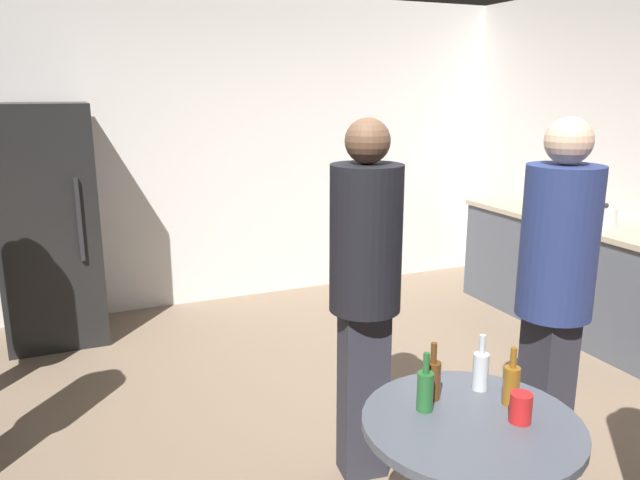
{
  "coord_description": "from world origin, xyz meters",
  "views": [
    {
      "loc": [
        -1.48,
        -2.75,
        1.9
      ],
      "look_at": [
        -0.11,
        0.46,
        1.04
      ],
      "focal_mm": 34.59,
      "sensor_mm": 36.0,
      "label": 1
    }
  ],
  "objects_px": {
    "foreground_table": "(470,446)",
    "beer_bottle_clear": "(481,370)",
    "beer_bottle_brown": "(433,378)",
    "person_in_navy_shirt": "(555,280)",
    "wine_bottle_on_counter": "(532,193)",
    "kettle": "(605,217)",
    "person_in_black_shirt": "(365,275)",
    "beer_bottle_green": "(425,390)",
    "beer_bottle_amber": "(511,384)",
    "plastic_cup_red": "(521,408)",
    "refrigerator": "(49,225)"
  },
  "relations": [
    {
      "from": "foreground_table",
      "to": "beer_bottle_clear",
      "type": "distance_m",
      "value": 0.32
    },
    {
      "from": "beer_bottle_brown",
      "to": "beer_bottle_clear",
      "type": "bearing_deg",
      "value": -2.62
    },
    {
      "from": "person_in_navy_shirt",
      "to": "beer_bottle_brown",
      "type": "bearing_deg",
      "value": 19.76
    },
    {
      "from": "beer_bottle_brown",
      "to": "person_in_navy_shirt",
      "type": "height_order",
      "value": "person_in_navy_shirt"
    },
    {
      "from": "wine_bottle_on_counter",
      "to": "person_in_navy_shirt",
      "type": "xyz_separation_m",
      "value": [
        -1.7,
        -2.06,
        0.03
      ]
    },
    {
      "from": "kettle",
      "to": "person_in_black_shirt",
      "type": "xyz_separation_m",
      "value": [
        -2.43,
        -0.82,
        0.07
      ]
    },
    {
      "from": "kettle",
      "to": "beer_bottle_green",
      "type": "xyz_separation_m",
      "value": [
        -2.54,
        -1.54,
        -0.15
      ]
    },
    {
      "from": "beer_bottle_amber",
      "to": "kettle",
      "type": "bearing_deg",
      "value": 36.21
    },
    {
      "from": "person_in_black_shirt",
      "to": "person_in_navy_shirt",
      "type": "bearing_deg",
      "value": 68.64
    },
    {
      "from": "wine_bottle_on_counter",
      "to": "person_in_black_shirt",
      "type": "bearing_deg",
      "value": -146.2
    },
    {
      "from": "wine_bottle_on_counter",
      "to": "foreground_table",
      "type": "height_order",
      "value": "wine_bottle_on_counter"
    },
    {
      "from": "kettle",
      "to": "plastic_cup_red",
      "type": "height_order",
      "value": "kettle"
    },
    {
      "from": "kettle",
      "to": "foreground_table",
      "type": "xyz_separation_m",
      "value": [
        -2.42,
        -1.66,
        -0.34
      ]
    },
    {
      "from": "beer_bottle_clear",
      "to": "person_in_navy_shirt",
      "type": "height_order",
      "value": "person_in_navy_shirt"
    },
    {
      "from": "refrigerator",
      "to": "beer_bottle_brown",
      "type": "bearing_deg",
      "value": -66.59
    },
    {
      "from": "refrigerator",
      "to": "wine_bottle_on_counter",
      "type": "height_order",
      "value": "refrigerator"
    },
    {
      "from": "foreground_table",
      "to": "beer_bottle_green",
      "type": "distance_m",
      "value": 0.26
    },
    {
      "from": "foreground_table",
      "to": "person_in_navy_shirt",
      "type": "distance_m",
      "value": 0.96
    },
    {
      "from": "beer_bottle_clear",
      "to": "person_in_navy_shirt",
      "type": "distance_m",
      "value": 0.67
    },
    {
      "from": "wine_bottle_on_counter",
      "to": "plastic_cup_red",
      "type": "distance_m",
      "value": 3.45
    },
    {
      "from": "kettle",
      "to": "beer_bottle_green",
      "type": "relative_size",
      "value": 1.06
    },
    {
      "from": "refrigerator",
      "to": "kettle",
      "type": "bearing_deg",
      "value": -23.47
    },
    {
      "from": "plastic_cup_red",
      "to": "person_in_navy_shirt",
      "type": "relative_size",
      "value": 0.06
    },
    {
      "from": "beer_bottle_clear",
      "to": "person_in_black_shirt",
      "type": "bearing_deg",
      "value": 105.54
    },
    {
      "from": "refrigerator",
      "to": "beer_bottle_green",
      "type": "height_order",
      "value": "refrigerator"
    },
    {
      "from": "beer_bottle_brown",
      "to": "person_in_black_shirt",
      "type": "bearing_deg",
      "value": 86.84
    },
    {
      "from": "kettle",
      "to": "beer_bottle_clear",
      "type": "distance_m",
      "value": 2.7
    },
    {
      "from": "refrigerator",
      "to": "plastic_cup_red",
      "type": "distance_m",
      "value": 3.74
    },
    {
      "from": "beer_bottle_amber",
      "to": "beer_bottle_clear",
      "type": "xyz_separation_m",
      "value": [
        -0.03,
        0.14,
        0.0
      ]
    },
    {
      "from": "beer_bottle_green",
      "to": "person_in_black_shirt",
      "type": "bearing_deg",
      "value": 81.12
    },
    {
      "from": "foreground_table",
      "to": "person_in_black_shirt",
      "type": "height_order",
      "value": "person_in_black_shirt"
    },
    {
      "from": "foreground_table",
      "to": "beer_bottle_green",
      "type": "height_order",
      "value": "beer_bottle_green"
    },
    {
      "from": "kettle",
      "to": "person_in_navy_shirt",
      "type": "distance_m",
      "value": 2.08
    },
    {
      "from": "plastic_cup_red",
      "to": "beer_bottle_brown",
      "type": "bearing_deg",
      "value": 125.93
    },
    {
      "from": "beer_bottle_green",
      "to": "person_in_black_shirt",
      "type": "relative_size",
      "value": 0.13
    },
    {
      "from": "beer_bottle_amber",
      "to": "plastic_cup_red",
      "type": "relative_size",
      "value": 2.09
    },
    {
      "from": "beer_bottle_green",
      "to": "beer_bottle_brown",
      "type": "bearing_deg",
      "value": 41.17
    },
    {
      "from": "beer_bottle_amber",
      "to": "plastic_cup_red",
      "type": "bearing_deg",
      "value": -114.36
    },
    {
      "from": "kettle",
      "to": "wine_bottle_on_counter",
      "type": "bearing_deg",
      "value": 87.8
    },
    {
      "from": "kettle",
      "to": "foreground_table",
      "type": "height_order",
      "value": "kettle"
    },
    {
      "from": "wine_bottle_on_counter",
      "to": "beer_bottle_brown",
      "type": "height_order",
      "value": "wine_bottle_on_counter"
    },
    {
      "from": "beer_bottle_amber",
      "to": "person_in_black_shirt",
      "type": "height_order",
      "value": "person_in_black_shirt"
    },
    {
      "from": "refrigerator",
      "to": "beer_bottle_brown",
      "type": "distance_m",
      "value": 3.41
    },
    {
      "from": "refrigerator",
      "to": "plastic_cup_red",
      "type": "relative_size",
      "value": 16.36
    },
    {
      "from": "beer_bottle_amber",
      "to": "beer_bottle_clear",
      "type": "height_order",
      "value": "same"
    },
    {
      "from": "wine_bottle_on_counter",
      "to": "beer_bottle_clear",
      "type": "height_order",
      "value": "wine_bottle_on_counter"
    },
    {
      "from": "person_in_navy_shirt",
      "to": "person_in_black_shirt",
      "type": "relative_size",
      "value": 1.0
    },
    {
      "from": "kettle",
      "to": "wine_bottle_on_counter",
      "type": "xyz_separation_m",
      "value": [
        0.03,
        0.82,
        0.05
      ]
    },
    {
      "from": "beer_bottle_green",
      "to": "person_in_black_shirt",
      "type": "xyz_separation_m",
      "value": [
        0.11,
        0.71,
        0.23
      ]
    },
    {
      "from": "foreground_table",
      "to": "beer_bottle_brown",
      "type": "distance_m",
      "value": 0.27
    }
  ]
}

